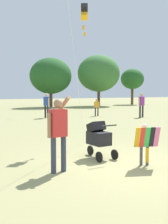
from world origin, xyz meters
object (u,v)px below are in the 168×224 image
(kite_adult_black, at_px, (84,13))
(person_sitting_far, at_px, (141,103))
(child_with_butterfly_kite, at_px, (145,140))
(person_adult_flyer, at_px, (58,128))
(person_red_shirt, at_px, (46,103))
(stroller, at_px, (98,136))
(person_kid_running, at_px, (97,106))

(kite_adult_black, bearing_deg, person_sitting_far, 39.45)
(child_with_butterfly_kite, bearing_deg, person_sitting_far, 50.97)
(child_with_butterfly_kite, xyz_separation_m, person_adult_flyer, (-2.12, 0.49, 0.38))
(person_adult_flyer, bearing_deg, person_red_shirt, 71.26)
(child_with_butterfly_kite, relative_size, person_adult_flyer, 0.59)
(person_red_shirt, bearing_deg, kite_adult_black, -101.83)
(person_red_shirt, relative_size, person_sitting_far, 0.99)
(person_adult_flyer, bearing_deg, person_sitting_far, 43.03)
(kite_adult_black, bearing_deg, stroller, -108.15)
(person_red_shirt, bearing_deg, person_sitting_far, -24.26)
(kite_adult_black, bearing_deg, person_kid_running, 57.32)
(person_red_shirt, height_order, person_sitting_far, person_sitting_far)
(person_sitting_far, relative_size, person_kid_running, 1.33)
(child_with_butterfly_kite, relative_size, person_red_shirt, 0.61)
(child_with_butterfly_kite, xyz_separation_m, person_red_shirt, (2.09, 12.90, 0.37))
(person_red_shirt, bearing_deg, child_with_butterfly_kite, -99.21)
(stroller, height_order, person_sitting_far, person_sitting_far)
(stroller, relative_size, person_sitting_far, 0.64)
(person_sitting_far, bearing_deg, child_with_butterfly_kite, -129.03)
(person_kid_running, bearing_deg, person_adult_flyer, -123.76)
(person_adult_flyer, distance_m, person_kid_running, 14.45)
(kite_adult_black, height_order, person_sitting_far, kite_adult_black)
(person_kid_running, bearing_deg, person_sitting_far, -45.57)
(person_adult_flyer, distance_m, person_red_shirt, 13.11)
(person_kid_running, bearing_deg, stroller, -120.08)
(child_with_butterfly_kite, bearing_deg, person_adult_flyer, 166.95)
(person_adult_flyer, distance_m, person_sitting_far, 14.14)
(kite_adult_black, xyz_separation_m, person_kid_running, (5.79, 9.03, -3.83))
(child_with_butterfly_kite, height_order, person_sitting_far, person_sitting_far)
(person_adult_flyer, bearing_deg, stroller, 26.32)
(person_adult_flyer, xyz_separation_m, person_kid_running, (8.03, 12.01, -0.25))
(child_with_butterfly_kite, distance_m, stroller, 1.38)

